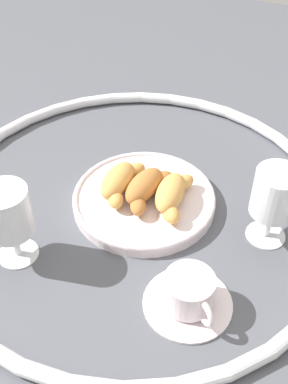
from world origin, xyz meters
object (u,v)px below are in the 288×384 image
Objects in this scene: croissant_extra at (172,194)px; juice_glass_left at (8,215)px; croissant_small at (146,187)px; coffee_cup_near at (189,295)px; croissant_large at (120,180)px; pastry_plate at (144,199)px; juice_glass_right at (275,196)px.

croissant_extra is 0.28m from juice_glass_left.
juice_glass_left is (0.20, -0.14, 0.05)m from croissant_small.
juice_glass_left reaches higher than coffee_cup_near.
croissant_large and croissant_extra have the same top height.
croissant_large is (0.00, -0.05, 0.03)m from pastry_plate.
croissant_large is 0.22m from juice_glass_left.
juice_glass_left reaches higher than croissant_large.
croissant_large is 0.10m from croissant_extra.
croissant_large reaches higher than coffee_cup_near.
croissant_extra is at bearing 92.66° from croissant_large.
juice_glass_left is 0.42m from juice_glass_right.
croissant_extra is 1.00× the size of coffee_cup_near.
croissant_extra is 0.97× the size of juice_glass_right.
pastry_plate is at bearing 144.20° from juice_glass_left.
croissant_small is 0.97× the size of juice_glass_left.
croissant_small is 0.25m from juice_glass_left.
pastry_plate is at bearing -87.27° from croissant_extra.
juice_glass_left is at bearing -35.80° from pastry_plate.
coffee_cup_near is at bearing 94.31° from juice_glass_left.
croissant_large is 0.26m from coffee_cup_near.
croissant_extra reaches higher than coffee_cup_near.
croissant_large is at bearing -88.02° from croissant_small.
croissant_large is 0.05m from croissant_small.
croissant_small is (-0.00, 0.05, 0.00)m from croissant_large.
juice_glass_right is (-0.21, 0.37, 0.00)m from juice_glass_left.
croissant_large is 0.98× the size of juice_glass_left.
juice_glass_left is (0.20, -0.19, 0.05)m from croissant_extra.
croissant_small and croissant_extra have the same top height.
pastry_plate is 1.87× the size of juice_glass_right.
coffee_cup_near is at bearing 28.97° from croissant_extra.
juice_glass_right reaches higher than croissant_small.
croissant_extra is at bearing 135.59° from juice_glass_left.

